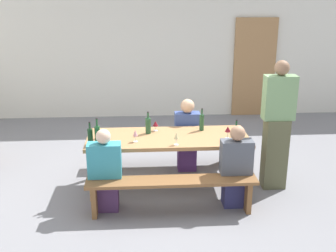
% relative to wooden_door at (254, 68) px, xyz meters
% --- Properties ---
extents(ground_plane, '(24.00, 24.00, 0.00)m').
position_rel_wooden_door_xyz_m(ground_plane, '(-2.09, -3.44, -1.05)').
color(ground_plane, slate).
extents(back_wall, '(14.00, 0.20, 3.20)m').
position_rel_wooden_door_xyz_m(back_wall, '(-2.09, 0.14, 0.55)').
color(back_wall, silver).
rests_on(back_wall, ground).
extents(wooden_door, '(0.90, 0.06, 2.10)m').
position_rel_wooden_door_xyz_m(wooden_door, '(0.00, 0.00, 0.00)').
color(wooden_door, '#9E7247').
rests_on(wooden_door, ground).
extents(tasting_table, '(2.20, 0.86, 0.75)m').
position_rel_wooden_door_xyz_m(tasting_table, '(-2.09, -3.44, -0.37)').
color(tasting_table, '#9E7247').
rests_on(tasting_table, ground).
extents(bench_near, '(2.10, 0.30, 0.45)m').
position_rel_wooden_door_xyz_m(bench_near, '(-2.09, -4.17, -0.69)').
color(bench_near, brown).
rests_on(bench_near, ground).
extents(bench_far, '(2.10, 0.30, 0.45)m').
position_rel_wooden_door_xyz_m(bench_far, '(-2.09, -2.71, -0.69)').
color(bench_far, brown).
rests_on(bench_far, ground).
extents(wine_bottle_0, '(0.07, 0.07, 0.33)m').
position_rel_wooden_door_xyz_m(wine_bottle_0, '(-1.24, -3.80, -0.18)').
color(wine_bottle_0, '#194723').
rests_on(wine_bottle_0, tasting_table).
extents(wine_bottle_1, '(0.07, 0.07, 0.36)m').
position_rel_wooden_door_xyz_m(wine_bottle_1, '(-3.01, -3.69, -0.17)').
color(wine_bottle_1, '#194723').
rests_on(wine_bottle_1, tasting_table).
extents(wine_bottle_2, '(0.08, 0.08, 0.31)m').
position_rel_wooden_door_xyz_m(wine_bottle_2, '(-2.35, -3.29, -0.18)').
color(wine_bottle_2, '#234C2D').
rests_on(wine_bottle_2, tasting_table).
extents(wine_bottle_3, '(0.07, 0.07, 0.32)m').
position_rel_wooden_door_xyz_m(wine_bottle_3, '(-1.59, -3.21, -0.18)').
color(wine_bottle_3, '#234C2D').
rests_on(wine_bottle_3, tasting_table).
extents(wine_bottle_4, '(0.07, 0.07, 0.30)m').
position_rel_wooden_door_xyz_m(wine_bottle_4, '(-3.11, -3.68, -0.19)').
color(wine_bottle_4, '#143319').
rests_on(wine_bottle_4, tasting_table).
extents(wine_glass_0, '(0.08, 0.08, 0.14)m').
position_rel_wooden_door_xyz_m(wine_glass_0, '(-2.25, -3.19, -0.20)').
color(wine_glass_0, silver).
rests_on(wine_glass_0, tasting_table).
extents(wine_glass_1, '(0.07, 0.07, 0.16)m').
position_rel_wooden_door_xyz_m(wine_glass_1, '(-2.53, -3.62, -0.18)').
color(wine_glass_1, silver).
rests_on(wine_glass_1, tasting_table).
extents(wine_glass_2, '(0.07, 0.07, 0.17)m').
position_rel_wooden_door_xyz_m(wine_glass_2, '(-3.02, -3.46, -0.18)').
color(wine_glass_2, silver).
rests_on(wine_glass_2, tasting_table).
extents(wine_glass_3, '(0.06, 0.06, 0.17)m').
position_rel_wooden_door_xyz_m(wine_glass_3, '(-2.00, -3.77, -0.18)').
color(wine_glass_3, silver).
rests_on(wine_glass_3, tasting_table).
extents(wine_glass_4, '(0.08, 0.08, 0.17)m').
position_rel_wooden_door_xyz_m(wine_glass_4, '(-1.29, -3.57, -0.17)').
color(wine_glass_4, silver).
rests_on(wine_glass_4, tasting_table).
extents(seated_guest_near_0, '(0.41, 0.24, 1.07)m').
position_rel_wooden_door_xyz_m(seated_guest_near_0, '(-2.91, -4.02, -0.55)').
color(seated_guest_near_0, '#492C54').
rests_on(seated_guest_near_0, ground).
extents(seated_guest_near_1, '(0.40, 0.24, 1.08)m').
position_rel_wooden_door_xyz_m(seated_guest_near_1, '(-1.27, -4.02, -0.55)').
color(seated_guest_near_1, navy).
rests_on(seated_guest_near_1, ground).
extents(seated_guest_far_0, '(0.37, 0.24, 1.12)m').
position_rel_wooden_door_xyz_m(seated_guest_far_0, '(-1.76, -2.86, -0.52)').
color(seated_guest_far_0, '#4B2861').
rests_on(seated_guest_far_0, ground).
extents(standing_host, '(0.42, 0.24, 1.79)m').
position_rel_wooden_door_xyz_m(standing_host, '(-0.61, -3.53, -0.18)').
color(standing_host, brown).
rests_on(standing_host, ground).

